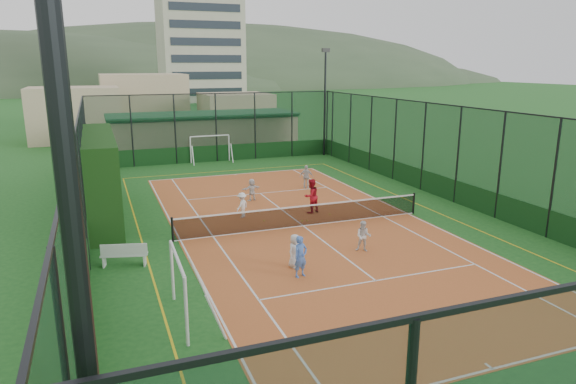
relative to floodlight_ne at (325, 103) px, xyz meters
The scene contains 20 objects.
ground 19.15m from the floodlight_ne, 117.39° to the right, with size 300.00×300.00×0.00m, color #1C531E.
court_slab 19.14m from the floodlight_ne, 117.39° to the right, with size 11.17×23.97×0.01m, color #B05927.
tennis_net 19.04m from the floodlight_ne, 117.39° to the right, with size 11.67×0.12×1.06m, color black, non-canonical shape.
perimeter_fence 18.77m from the floodlight_ne, 117.39° to the right, with size 18.12×34.12×5.00m, color #10301E, non-canonical shape.
floodlight_ne is the anchor object (origin of this frame).
clubhouse 10.47m from the floodlight_ne, 147.88° to the left, with size 15.20×7.20×3.15m, color tan, non-canonical shape.
apartment_tower 66.39m from the floodlight_ne, 87.02° to the left, with size 15.00×12.00×30.00m, color beige.
distant_hills 133.74m from the floodlight_ne, 93.69° to the left, with size 200.00×60.00×24.00m, color #384C33, non-canonical shape.
hedge_left 20.77m from the floodlight_ne, 144.89° to the right, with size 1.36×9.05×3.96m, color black.
white_bench 25.10m from the floodlight_ne, 131.34° to the right, with size 1.63×0.45×0.92m, color white, non-canonical shape.
futsal_goal_near 28.10m from the floodlight_ne, 122.95° to the right, with size 0.85×2.94×1.90m, color white, non-canonical shape.
futsal_goal_far 9.67m from the floodlight_ne, behind, with size 2.99×0.87×1.93m, color white, non-canonical shape.
child_near_left 23.75m from the floodlight_ne, 117.11° to the right, with size 0.60×0.39×1.23m, color silver.
child_near_mid 24.55m from the floodlight_ne, 116.45° to the right, with size 0.53×0.35×1.45m, color #4B78D5.
child_near_right 22.03m from the floodlight_ne, 110.56° to the right, with size 0.59×0.46×1.22m, color white.
child_far_left 18.29m from the floodlight_ne, 127.02° to the right, with size 0.78×0.45×1.21m, color white.
child_far_right 11.95m from the floodlight_ne, 119.73° to the right, with size 0.80×0.33×1.36m, color silver.
child_far_back 15.32m from the floodlight_ne, 129.46° to the right, with size 1.10×0.35×1.18m, color white.
coach 16.84m from the floodlight_ne, 116.75° to the right, with size 0.82×0.64×1.68m, color red.
tennis_balls 18.21m from the floodlight_ne, 118.00° to the right, with size 3.37×0.76×0.07m.
Camera 1 is at (-8.39, -20.30, 7.08)m, focal length 32.00 mm.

